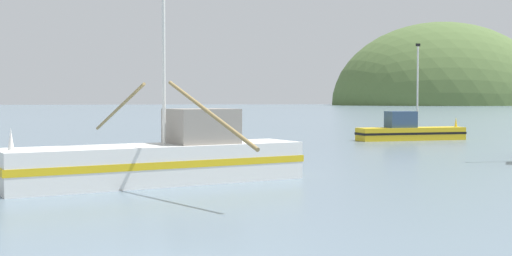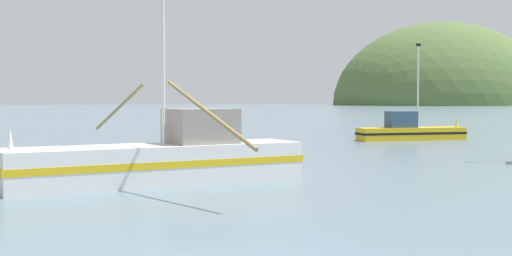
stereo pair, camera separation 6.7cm
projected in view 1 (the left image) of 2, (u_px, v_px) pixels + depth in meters
name	position (u px, v px, depth m)	size (l,w,h in m)	color
hill_far_left	(441.00, 105.00, 287.98)	(94.11, 75.29, 69.95)	#516B38
fishing_boat_yellow	(409.00, 131.00, 48.39)	(8.13, 2.27, 6.89)	gold
fishing_boat_white	(163.00, 159.00, 24.01)	(11.01, 13.61, 8.01)	white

